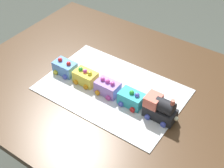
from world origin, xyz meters
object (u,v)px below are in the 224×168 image
at_px(cake_car_gondola_sky_blue, 65,68).
at_px(cake_locomotive, 160,109).
at_px(cake_car_hopper_lemon, 86,77).
at_px(cake_car_tanker_turquoise, 132,99).
at_px(cake_car_caboose_lavender, 108,87).
at_px(dining_table, 121,107).

bearing_deg(cake_car_gondola_sky_blue, cake_locomotive, -180.00).
xyz_separation_m(cake_car_hopper_lemon, cake_car_gondola_sky_blue, (0.12, 0.00, -0.00)).
bearing_deg(cake_car_gondola_sky_blue, cake_car_hopper_lemon, 180.00).
bearing_deg(cake_car_tanker_turquoise, cake_car_caboose_lavender, 0.00).
bearing_deg(cake_car_hopper_lemon, cake_car_caboose_lavender, 180.00).
relative_size(cake_locomotive, cake_car_gondola_sky_blue, 1.40).
relative_size(dining_table, cake_car_hopper_lemon, 14.00).
bearing_deg(cake_locomotive, cake_car_tanker_turquoise, 0.00).
bearing_deg(cake_car_tanker_turquoise, dining_table, -32.76).
bearing_deg(cake_car_gondola_sky_blue, dining_table, -168.71).
height_order(dining_table, cake_car_caboose_lavender, cake_car_caboose_lavender).
distance_m(dining_table, cake_car_gondola_sky_blue, 0.31).
relative_size(cake_car_tanker_turquoise, cake_car_caboose_lavender, 1.00).
distance_m(cake_car_tanker_turquoise, cake_car_gondola_sky_blue, 0.35).
relative_size(dining_table, cake_car_tanker_turquoise, 14.00).
height_order(cake_car_caboose_lavender, cake_car_gondola_sky_blue, same).
relative_size(dining_table, cake_locomotive, 10.00).
xyz_separation_m(cake_car_tanker_turquoise, cake_car_caboose_lavender, (0.12, 0.00, 0.00)).
xyz_separation_m(cake_car_caboose_lavender, cake_car_hopper_lemon, (0.12, 0.00, 0.00)).
distance_m(cake_locomotive, cake_car_hopper_lemon, 0.37).
relative_size(dining_table, cake_car_caboose_lavender, 14.00).
xyz_separation_m(dining_table, cake_car_hopper_lemon, (0.15, 0.05, 0.14)).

